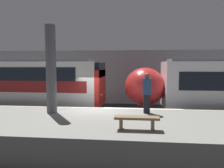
# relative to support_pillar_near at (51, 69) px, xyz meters

# --- Properties ---
(ground_plane) EXTENTS (120.00, 120.00, 0.00)m
(ground_plane) POSITION_rel_support_pillar_near_xyz_m (1.90, 1.44, -3.00)
(ground_plane) COLOR black
(platform) EXTENTS (40.00, 4.80, 1.03)m
(platform) POSITION_rel_support_pillar_near_xyz_m (1.90, -0.96, -2.49)
(platform) COLOR slate
(platform) RESTS_ON ground
(station_rear_barrier) EXTENTS (50.00, 0.15, 4.38)m
(station_rear_barrier) POSITION_rel_support_pillar_near_xyz_m (1.90, 8.36, -0.81)
(station_rear_barrier) COLOR gray
(station_rear_barrier) RESTS_ON ground
(support_pillar_near) EXTENTS (0.46, 0.46, 3.95)m
(support_pillar_near) POSITION_rel_support_pillar_near_xyz_m (0.00, 0.00, 0.00)
(support_pillar_near) COLOR #56565B
(support_pillar_near) RESTS_ON platform
(person_waiting) EXTENTS (0.38, 0.24, 1.81)m
(person_waiting) POSITION_rel_support_pillar_near_xyz_m (4.30, 0.39, -1.01)
(person_waiting) COLOR black
(person_waiting) RESTS_ON platform
(platform_bench) EXTENTS (1.50, 0.40, 0.45)m
(platform_bench) POSITION_rel_support_pillar_near_xyz_m (3.84, -2.25, -1.64)
(platform_bench) COLOR brown
(platform_bench) RESTS_ON platform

